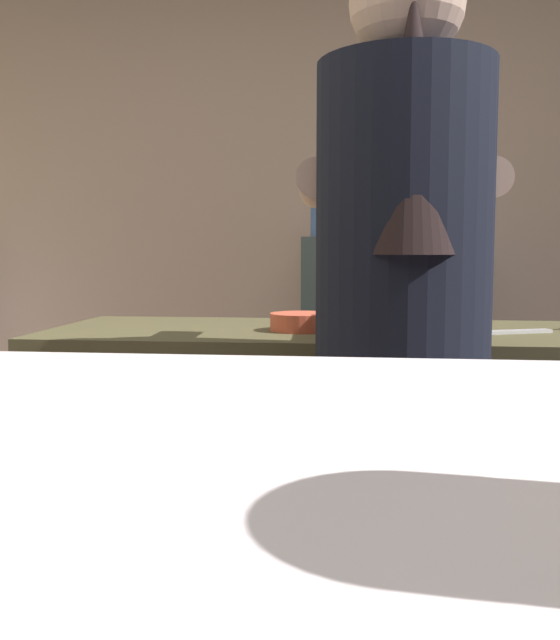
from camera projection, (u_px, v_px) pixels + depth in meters
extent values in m
cube|color=gray|center=(338.00, 208.00, 3.38)|extent=(5.20, 0.10, 2.70)
cube|color=#49432A|center=(449.00, 508.00, 1.88)|extent=(2.10, 0.60, 0.94)
cube|color=#343F3C|center=(389.00, 375.00, 3.15)|extent=(0.75, 0.36, 1.20)
cube|color=#253738|center=(397.00, 597.00, 1.46)|extent=(0.28, 0.20, 0.88)
cylinder|color=black|center=(404.00, 227.00, 1.38)|extent=(0.34, 0.34, 0.62)
sphere|color=#D0AA94|center=(407.00, 3.00, 1.34)|extent=(0.22, 0.22, 0.22)
cone|color=black|center=(412.00, 122.00, 1.27)|extent=(0.18, 0.18, 0.47)
cylinder|color=#D0AA94|center=(316.00, 185.00, 1.54)|extent=(0.10, 0.32, 0.08)
cylinder|color=#D0AA94|center=(476.00, 184.00, 1.52)|extent=(0.10, 0.32, 0.08)
cylinder|color=#CA5038|center=(302.00, 322.00, 1.84)|extent=(0.16, 0.16, 0.05)
cube|color=silver|center=(507.00, 332.00, 1.77)|extent=(0.23, 0.12, 0.01)
cylinder|color=#4F7E36|center=(414.00, 220.00, 3.04)|extent=(0.05, 0.05, 0.14)
cylinder|color=#4F7E36|center=(415.00, 197.00, 3.03)|extent=(0.02, 0.02, 0.06)
cylinder|color=black|center=(415.00, 189.00, 3.03)|extent=(0.03, 0.03, 0.01)
cylinder|color=#3B5993|center=(319.00, 218.00, 3.17)|extent=(0.07, 0.07, 0.18)
cylinder|color=#3B5993|center=(319.00, 190.00, 3.16)|extent=(0.03, 0.03, 0.07)
cylinder|color=silver|center=(319.00, 181.00, 3.15)|extent=(0.04, 0.04, 0.01)
cylinder|color=red|center=(370.00, 217.00, 3.06)|extent=(0.07, 0.07, 0.17)
cylinder|color=red|center=(370.00, 189.00, 3.05)|extent=(0.03, 0.03, 0.07)
cylinder|color=white|center=(370.00, 179.00, 3.04)|extent=(0.04, 0.04, 0.01)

